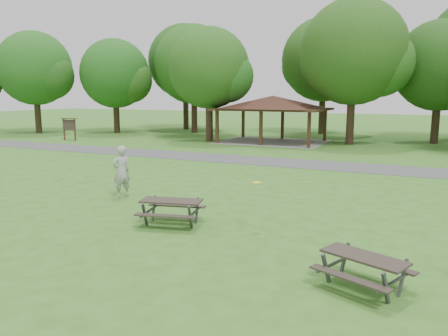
% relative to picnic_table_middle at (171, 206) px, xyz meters
% --- Properties ---
extents(ground, '(160.00, 160.00, 0.00)m').
position_rel_picnic_table_middle_xyz_m(ground, '(-0.65, -0.99, -0.58)').
color(ground, '#336B1E').
rests_on(ground, ground).
extents(asphalt_path, '(120.00, 3.20, 0.02)m').
position_rel_picnic_table_middle_xyz_m(asphalt_path, '(-0.65, 13.01, -0.57)').
color(asphalt_path, '#48484A').
rests_on(asphalt_path, ground).
extents(pavilion, '(8.60, 7.01, 3.76)m').
position_rel_picnic_table_middle_xyz_m(pavilion, '(-4.65, 23.01, 2.48)').
color(pavilion, '#372214').
rests_on(pavilion, ground).
extents(notice_board, '(1.60, 0.30, 1.88)m').
position_rel_picnic_table_middle_xyz_m(notice_board, '(-20.65, 17.01, 0.73)').
color(notice_board, '#3E2316').
rests_on(notice_board, ground).
extents(tree_row_a, '(7.56, 7.20, 9.97)m').
position_rel_picnic_table_middle_xyz_m(tree_row_a, '(-28.56, 21.04, 5.57)').
color(tree_row_a, black).
rests_on(tree_row_a, ground).
extents(tree_row_b, '(7.14, 6.80, 9.28)m').
position_rel_picnic_table_middle_xyz_m(tree_row_b, '(-21.57, 24.54, 5.08)').
color(tree_row_b, black).
rests_on(tree_row_b, ground).
extents(tree_row_c, '(8.19, 7.80, 10.67)m').
position_rel_picnic_table_middle_xyz_m(tree_row_c, '(-14.55, 28.04, 5.96)').
color(tree_row_c, '#311E16').
rests_on(tree_row_c, ground).
extents(tree_row_d, '(6.93, 6.60, 9.27)m').
position_rel_picnic_table_middle_xyz_m(tree_row_d, '(-9.57, 21.54, 5.19)').
color(tree_row_d, '#312016').
rests_on(tree_row_d, ground).
extents(tree_row_e, '(8.40, 8.00, 11.02)m').
position_rel_picnic_table_middle_xyz_m(tree_row_e, '(1.45, 24.04, 6.20)').
color(tree_row_e, '#301E15').
rests_on(tree_row_e, ground).
extents(tree_row_f, '(7.35, 7.00, 9.55)m').
position_rel_picnic_table_middle_xyz_m(tree_row_f, '(7.44, 27.54, 5.26)').
color(tree_row_f, black).
rests_on(tree_row_f, ground).
extents(tree_deep_a, '(8.40, 8.00, 11.38)m').
position_rel_picnic_table_middle_xyz_m(tree_deep_a, '(-17.55, 31.54, 6.55)').
color(tree_deep_a, black).
rests_on(tree_deep_a, ground).
extents(tree_deep_b, '(8.40, 8.00, 11.13)m').
position_rel_picnic_table_middle_xyz_m(tree_deep_b, '(-2.55, 32.04, 6.31)').
color(tree_deep_b, black).
rests_on(tree_deep_b, ground).
extents(picnic_table_middle, '(2.11, 1.85, 0.79)m').
position_rel_picnic_table_middle_xyz_m(picnic_table_middle, '(0.00, 0.00, 0.00)').
color(picnic_table_middle, '#2E2721').
rests_on(picnic_table_middle, ground).
extents(picnic_table_far, '(2.06, 1.87, 0.73)m').
position_rel_picnic_table_middle_xyz_m(picnic_table_far, '(5.87, -2.14, -0.04)').
color(picnic_table_far, '#2D2620').
rests_on(picnic_table_far, ground).
extents(frisbee_in_flight, '(0.35, 0.35, 0.02)m').
position_rel_picnic_table_middle_xyz_m(frisbee_in_flight, '(2.51, 0.59, 0.83)').
color(frisbee_in_flight, yellow).
rests_on(frisbee_in_flight, ground).
extents(frisbee_thrower, '(0.72, 0.85, 1.99)m').
position_rel_picnic_table_middle_xyz_m(frisbee_thrower, '(-3.60, 2.24, 0.41)').
color(frisbee_thrower, '#A3A3A5').
rests_on(frisbee_thrower, ground).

